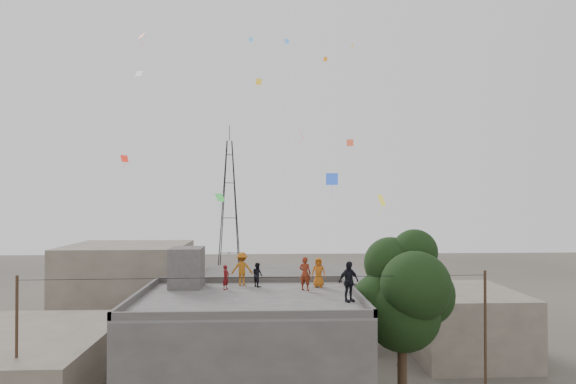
# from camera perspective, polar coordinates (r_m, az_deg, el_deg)

# --- Properties ---
(main_building) EXTENTS (10.00, 8.00, 6.10)m
(main_building) POSITION_cam_1_polar(r_m,az_deg,el_deg) (23.19, -4.75, -19.74)
(main_building) COLOR #464442
(main_building) RESTS_ON ground
(parapet) EXTENTS (10.00, 8.00, 0.30)m
(parapet) POSITION_cam_1_polar(r_m,az_deg,el_deg) (22.36, -4.74, -11.96)
(parapet) COLOR #464442
(parapet) RESTS_ON main_building
(stair_head_box) EXTENTS (1.60, 1.80, 2.00)m
(stair_head_box) POSITION_cam_1_polar(r_m,az_deg,el_deg) (25.09, -11.91, -8.74)
(stair_head_box) COLOR #464442
(stair_head_box) RESTS_ON main_building
(neighbor_west) EXTENTS (8.00, 10.00, 4.00)m
(neighbor_west) POSITION_cam_1_polar(r_m,az_deg,el_deg) (28.04, -28.98, -18.51)
(neighbor_west) COLOR #645B4F
(neighbor_west) RESTS_ON ground
(neighbor_north) EXTENTS (12.00, 9.00, 5.00)m
(neighbor_north) POSITION_cam_1_polar(r_m,az_deg,el_deg) (36.83, -0.66, -13.46)
(neighbor_north) COLOR #464442
(neighbor_north) RESTS_ON ground
(neighbor_northwest) EXTENTS (9.00, 8.00, 7.00)m
(neighbor_northwest) POSITION_cam_1_polar(r_m,az_deg,el_deg) (40.07, -18.51, -10.92)
(neighbor_northwest) COLOR #645B4F
(neighbor_northwest) RESTS_ON ground
(neighbor_east) EXTENTS (7.00, 8.00, 4.40)m
(neighbor_east) POSITION_cam_1_polar(r_m,az_deg,el_deg) (35.52, 19.97, -14.39)
(neighbor_east) COLOR #645B4F
(neighbor_east) RESTS_ON ground
(tree) EXTENTS (4.90, 4.60, 9.10)m
(tree) POSITION_cam_1_polar(r_m,az_deg,el_deg) (23.86, 13.68, -11.59)
(tree) COLOR black
(tree) RESTS_ON ground
(utility_line) EXTENTS (20.12, 0.62, 7.40)m
(utility_line) POSITION_cam_1_polar(r_m,az_deg,el_deg) (21.74, -3.49, -18.88)
(utility_line) COLOR black
(utility_line) RESTS_ON ground
(transmission_tower) EXTENTS (2.97, 2.97, 20.01)m
(transmission_tower) POSITION_cam_1_polar(r_m,az_deg,el_deg) (62.12, -6.97, -2.17)
(transmission_tower) COLOR black
(transmission_tower) RESTS_ON ground
(person_red_adult) EXTENTS (0.71, 0.61, 1.63)m
(person_red_adult) POSITION_cam_1_polar(r_m,az_deg,el_deg) (23.82, 2.03, -9.63)
(person_red_adult) COLOR maroon
(person_red_adult) RESTS_ON main_building
(person_orange_child) EXTENTS (0.80, 0.60, 1.48)m
(person_orange_child) POSITION_cam_1_polar(r_m,az_deg,el_deg) (24.71, 3.63, -9.49)
(person_orange_child) COLOR #BE5F15
(person_orange_child) RESTS_ON main_building
(person_dark_child) EXTENTS (0.72, 0.75, 1.22)m
(person_dark_child) POSITION_cam_1_polar(r_m,az_deg,el_deg) (24.85, -3.64, -9.75)
(person_dark_child) COLOR black
(person_dark_child) RESTS_ON main_building
(person_dark_adult) EXTENTS (1.11, 0.85, 1.75)m
(person_dark_adult) POSITION_cam_1_polar(r_m,az_deg,el_deg) (21.39, 7.20, -10.48)
(person_dark_adult) COLOR black
(person_dark_adult) RESTS_ON main_building
(person_orange_adult) EXTENTS (1.11, 0.66, 1.70)m
(person_orange_adult) POSITION_cam_1_polar(r_m,az_deg,el_deg) (25.26, -5.48, -9.05)
(person_orange_adult) COLOR #AD5E13
(person_orange_adult) RESTS_ON main_building
(person_red_child) EXTENTS (0.46, 0.52, 1.20)m
(person_red_child) POSITION_cam_1_polar(r_m,az_deg,el_deg) (24.22, -7.37, -10.00)
(person_red_child) COLOR #630F11
(person_red_child) RESTS_ON main_building
(kites) EXTENTS (17.52, 15.74, 12.96)m
(kites) POSITION_cam_1_polar(r_m,az_deg,el_deg) (30.04, -2.51, 8.95)
(kites) COLOR red
(kites) RESTS_ON ground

